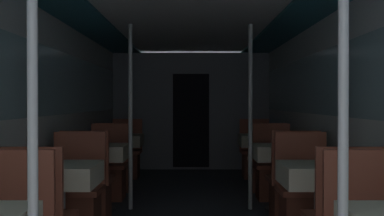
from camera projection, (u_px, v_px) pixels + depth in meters
name	position (u px, v px, depth m)	size (l,w,h in m)	color
wall_left	(47.00, 113.00, 5.24)	(0.05, 10.34, 2.07)	silver
wall_right	(334.00, 113.00, 5.24)	(0.05, 10.34, 2.07)	silver
ceiling_panel	(190.00, 9.00, 5.23)	(2.82, 10.34, 0.07)	white
bulkhead_far	(191.00, 111.00, 9.49)	(2.77, 0.09, 2.07)	slate
support_pole_left_0	(33.00, 141.00, 2.30)	(0.05, 0.05, 2.07)	silver
dining_table_left_1	(58.00, 180.00, 4.13)	(0.62, 0.62, 0.72)	#4C4C51
chair_left_far_1	(75.00, 205.00, 4.75)	(0.47, 0.47, 0.92)	brown
dining_table_left_2	(99.00, 156.00, 5.96)	(0.62, 0.62, 0.72)	#4C4C51
chair_left_near_2	(88.00, 194.00, 5.34)	(0.47, 0.47, 0.92)	brown
chair_left_far_2	(108.00, 176.00, 6.58)	(0.47, 0.47, 0.92)	brown
support_pole_left_2	(130.00, 117.00, 5.95)	(0.05, 0.05, 2.07)	silver
dining_table_left_3	(121.00, 143.00, 7.78)	(0.62, 0.62, 0.72)	#4C4C51
chair_left_near_3	(115.00, 170.00, 7.17)	(0.47, 0.47, 0.92)	brown
chair_left_far_3	(126.00, 160.00, 8.41)	(0.47, 0.47, 0.92)	brown
support_pole_right_0	(343.00, 141.00, 2.30)	(0.05, 0.05, 2.07)	silver
dining_table_right_1	(322.00, 180.00, 4.13)	(0.62, 0.62, 0.72)	#4C4C51
chair_right_far_1	(305.00, 205.00, 4.75)	(0.47, 0.47, 0.92)	brown
dining_table_right_2	(282.00, 156.00, 5.96)	(0.62, 0.62, 0.72)	#4C4C51
chair_right_near_2	(292.00, 194.00, 5.34)	(0.47, 0.47, 0.92)	brown
chair_right_far_2	(273.00, 176.00, 6.58)	(0.47, 0.47, 0.92)	brown
support_pole_right_2	(250.00, 117.00, 5.95)	(0.05, 0.05, 2.07)	silver
dining_table_right_3	(261.00, 143.00, 7.78)	(0.62, 0.62, 0.72)	#4C4C51
chair_right_near_3	(267.00, 170.00, 7.17)	(0.47, 0.47, 0.92)	brown
chair_right_far_3	(256.00, 160.00, 8.41)	(0.47, 0.47, 0.92)	brown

